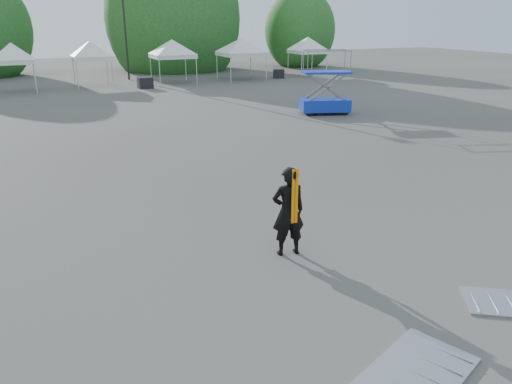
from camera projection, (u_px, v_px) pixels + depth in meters
name	position (u px, v px, depth m)	size (l,w,h in m)	color
ground	(251.00, 216.00, 13.09)	(120.00, 120.00, 0.00)	#474442
light_pole_east	(123.00, 10.00, 39.94)	(0.60, 0.25, 9.80)	black
tree_mid_e	(173.00, 18.00, 48.52)	(5.12, 5.12, 7.79)	#382314
tree_far_e	(300.00, 31.00, 52.27)	(3.84, 3.84, 5.84)	#382314
tent_d	(11.00, 47.00, 33.79)	(3.74, 3.74, 3.88)	silver
tent_e	(90.00, 44.00, 36.61)	(3.79, 3.79, 3.88)	silver
tent_f	(172.00, 43.00, 38.61)	(4.39, 4.39, 3.88)	silver
tent_g	(241.00, 42.00, 40.87)	(4.72, 4.72, 3.88)	silver
tent_h	(308.00, 40.00, 43.73)	(3.83, 3.83, 3.88)	silver
man	(288.00, 211.00, 10.67)	(0.78, 0.57, 1.99)	black
scissor_lift	(326.00, 82.00, 26.38)	(2.85, 2.02, 3.33)	#0C249F
barrier_left	(410.00, 380.00, 7.11)	(2.57, 1.94, 0.07)	#A4A7AC
crate_mid	(145.00, 83.00, 36.56)	(1.03, 0.80, 0.80)	black
crate_east	(279.00, 74.00, 42.81)	(0.92, 0.72, 0.72)	black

